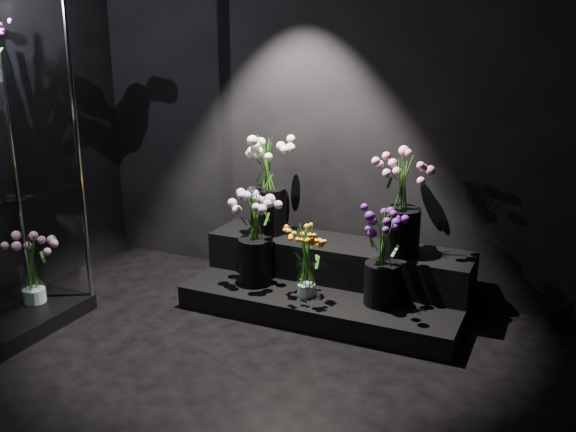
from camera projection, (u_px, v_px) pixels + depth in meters
The scene contains 9 objects.
floor at pixel (196, 425), 3.15m from camera, with size 4.00×4.00×0.00m, color black.
wall_back at pixel (342, 97), 4.49m from camera, with size 4.00×4.00×0.00m, color black.
display_riser at pixel (332, 280), 4.48m from camera, with size 1.88×0.83×0.42m.
bouquet_orange_bells at pixel (307, 258), 4.19m from camera, with size 0.30×0.30×0.51m.
bouquet_lilac at pixel (255, 229), 4.37m from camera, with size 0.46×0.46×0.65m.
bouquet_purple at pixel (383, 254), 4.05m from camera, with size 0.33×0.33×0.62m.
bouquet_cream_roses at pixel (268, 177), 4.60m from camera, with size 0.45×0.45×0.72m.
bouquet_pink_roses at pixel (402, 199), 4.20m from camera, with size 0.38×0.38×0.66m.
bouquet_case_base_pink at pixel (31, 265), 4.21m from camera, with size 0.40×0.40×0.51m.
Camera 1 is at (1.54, -2.29, 1.89)m, focal length 40.00 mm.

